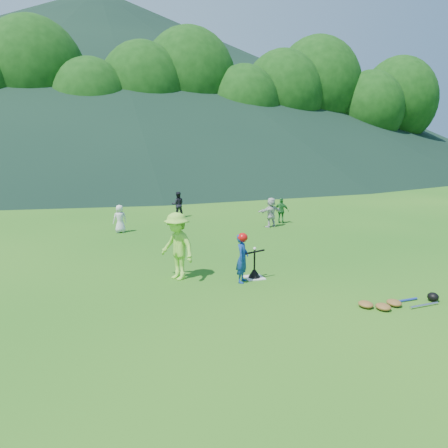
% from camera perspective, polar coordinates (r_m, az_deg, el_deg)
% --- Properties ---
extents(ground, '(120.00, 120.00, 0.00)m').
position_cam_1_polar(ground, '(10.79, 3.97, -7.04)').
color(ground, '#185D15').
rests_on(ground, ground).
extents(home_plate, '(0.45, 0.45, 0.02)m').
position_cam_1_polar(home_plate, '(10.79, 3.97, -6.99)').
color(home_plate, silver).
rests_on(home_plate, ground).
extents(baseball, '(0.08, 0.08, 0.08)m').
position_cam_1_polar(baseball, '(10.59, 4.02, -3.24)').
color(baseball, white).
rests_on(baseball, batting_tee).
extents(batter_child, '(0.47, 0.51, 1.17)m').
position_cam_1_polar(batter_child, '(10.31, 2.42, -4.49)').
color(batter_child, navy).
rests_on(batter_child, ground).
extents(adult_coach, '(1.05, 1.22, 1.63)m').
position_cam_1_polar(adult_coach, '(10.54, -6.13, -2.90)').
color(adult_coach, '#8CD940').
rests_on(adult_coach, ground).
extents(fielder_a, '(0.56, 0.43, 1.03)m').
position_cam_1_polar(fielder_a, '(16.44, -13.44, 0.67)').
color(fielder_a, silver).
rests_on(fielder_a, ground).
extents(fielder_b, '(0.60, 0.49, 1.14)m').
position_cam_1_polar(fielder_b, '(19.38, -6.05, 2.54)').
color(fielder_b, black).
rests_on(fielder_b, ground).
extents(fielder_c, '(0.64, 0.56, 1.03)m').
position_cam_1_polar(fielder_c, '(18.01, 7.51, 1.72)').
color(fielder_c, '#22722D').
rests_on(fielder_c, ground).
extents(fielder_d, '(1.13, 0.62, 1.16)m').
position_cam_1_polar(fielder_d, '(17.16, 6.15, 1.53)').
color(fielder_d, silver).
rests_on(fielder_d, ground).
extents(batting_tee, '(0.30, 0.30, 0.68)m').
position_cam_1_polar(batting_tee, '(10.75, 3.98, -6.39)').
color(batting_tee, black).
rests_on(batting_tee, home_plate).
extents(batter_gear, '(0.73, 0.27, 0.53)m').
position_cam_1_polar(batter_gear, '(10.21, 2.56, -1.92)').
color(batter_gear, '#BC0C0C').
rests_on(batter_gear, ground).
extents(equipment_pile, '(1.80, 0.56, 0.19)m').
position_cam_1_polar(equipment_pile, '(9.63, 21.39, -9.57)').
color(equipment_pile, olive).
rests_on(equipment_pile, ground).
extents(outfield_fence, '(70.07, 0.08, 1.33)m').
position_cam_1_polar(outfield_fence, '(37.85, -11.60, 6.48)').
color(outfield_fence, gray).
rests_on(outfield_fence, ground).
extents(tree_line, '(70.04, 11.40, 14.82)m').
position_cam_1_polar(tree_line, '(43.86, -12.51, 16.82)').
color(tree_line, '#382314').
rests_on(tree_line, ground).
extents(distant_hills, '(155.00, 140.00, 32.00)m').
position_cam_1_polar(distant_hills, '(92.22, -20.48, 17.25)').
color(distant_hills, black).
rests_on(distant_hills, ground).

